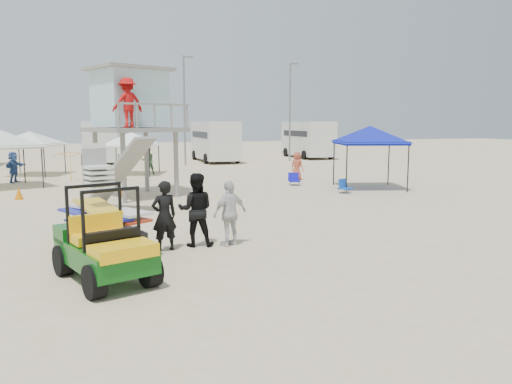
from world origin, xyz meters
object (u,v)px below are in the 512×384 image
object	(u,v)px
surf_trailer	(100,214)
lifeguard_tower	(131,103)
man_left	(164,216)
utility_cart	(103,238)
canopy_blue	(370,129)

from	to	relation	value
surf_trailer	lifeguard_tower	bearing A→B (deg)	80.33
man_left	utility_cart	bearing A→B (deg)	40.37
canopy_blue	utility_cart	bearing A→B (deg)	-139.47
man_left	lifeguard_tower	world-z (taller)	lifeguard_tower
lifeguard_tower	surf_trailer	bearing A→B (deg)	-99.67
utility_cart	lifeguard_tower	xyz separation A→B (m)	(1.62, 11.79, 3.11)
surf_trailer	man_left	world-z (taller)	surf_trailer
surf_trailer	man_left	size ratio (longest dim) A/B	1.60
utility_cart	surf_trailer	size ratio (longest dim) A/B	0.98
lifeguard_tower	man_left	bearing A→B (deg)	-90.55
utility_cart	canopy_blue	bearing A→B (deg)	40.53
surf_trailer	lifeguard_tower	size ratio (longest dim) A/B	0.53
lifeguard_tower	canopy_blue	size ratio (longest dim) A/B	1.45
utility_cart	man_left	xyz separation A→B (m)	(1.52, 2.04, -0.00)
utility_cart	man_left	size ratio (longest dim) A/B	1.57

